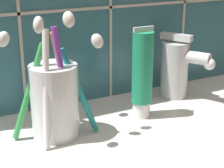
% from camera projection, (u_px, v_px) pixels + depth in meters
% --- Properties ---
extents(sink_counter, '(0.66, 0.32, 0.02)m').
position_uv_depth(sink_counter, '(145.00, 134.00, 0.60)').
color(sink_counter, silver).
rests_on(sink_counter, ground).
extents(toothbrush_cup, '(0.15, 0.11, 0.19)m').
position_uv_depth(toothbrush_cup, '(55.00, 97.00, 0.55)').
color(toothbrush_cup, silver).
rests_on(toothbrush_cup, sink_counter).
extents(toothpaste_tube, '(0.04, 0.03, 0.15)m').
position_uv_depth(toothpaste_tube, '(142.00, 73.00, 0.61)').
color(toothpaste_tube, white).
rests_on(toothpaste_tube, sink_counter).
extents(sink_faucet, '(0.07, 0.10, 0.12)m').
position_uv_depth(sink_faucet, '(177.00, 67.00, 0.71)').
color(sink_faucet, silver).
rests_on(sink_faucet, sink_counter).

